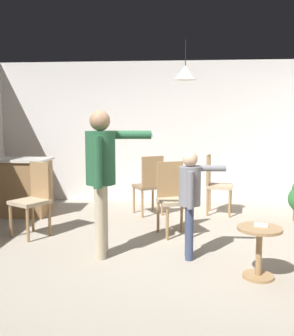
{
  "coord_description": "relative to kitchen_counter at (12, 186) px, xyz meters",
  "views": [
    {
      "loc": [
        0.26,
        -4.03,
        1.55
      ],
      "look_at": [
        -0.07,
        0.38,
        1.0
      ],
      "focal_mm": 39.59,
      "sensor_mm": 36.0,
      "label": 1
    }
  ],
  "objects": [
    {
      "name": "ceiling_light_pendant",
      "position": [
        2.85,
        -0.51,
        1.77
      ],
      "size": [
        0.32,
        0.32,
        0.55
      ],
      "color": "silver"
    },
    {
      "name": "person_adult",
      "position": [
        1.89,
        -1.84,
        0.56
      ],
      "size": [
        0.82,
        0.5,
        1.68
      ],
      "rotation": [
        0.0,
        0.0,
        -1.54
      ],
      "color": "tan",
      "rests_on": "ground"
    },
    {
      "name": "person_child",
      "position": [
        2.89,
        -1.82,
        0.28
      ],
      "size": [
        0.63,
        0.36,
        1.22
      ],
      "rotation": [
        0.0,
        0.0,
        -1.56
      ],
      "color": "#384260",
      "rests_on": "ground"
    },
    {
      "name": "dining_chair_near_wall",
      "position": [
        0.8,
        -1.09,
        0.07
      ],
      "size": [
        0.58,
        0.58,
        1.0
      ],
      "rotation": [
        0.0,
        0.0,
        2.61
      ],
      "color": "#99754C",
      "rests_on": "ground"
    },
    {
      "name": "wall_back",
      "position": [
        2.45,
        1.29,
        0.87
      ],
      "size": [
        6.4,
        0.1,
        2.7
      ],
      "primitive_type": "cube",
      "color": "silver",
      "rests_on": "ground"
    },
    {
      "name": "ground",
      "position": [
        2.45,
        -1.91,
        -0.48
      ],
      "size": [
        7.68,
        7.68,
        0.0
      ],
      "primitive_type": "plane",
      "color": "#9E9384"
    },
    {
      "name": "spare_remote_on_table",
      "position": [
        3.57,
        -2.29,
        0.06
      ],
      "size": [
        0.13,
        0.06,
        0.04
      ],
      "primitive_type": "cube",
      "rotation": [
        0.0,
        0.0,
        1.35
      ],
      "color": "white",
      "rests_on": "side_table_by_couch"
    },
    {
      "name": "dining_chair_spare",
      "position": [
        3.4,
        0.29,
        0.07
      ],
      "size": [
        0.49,
        0.49,
        1.0
      ],
      "rotation": [
        0.0,
        0.0,
        4.52
      ],
      "color": "#99754C",
      "rests_on": "ground"
    },
    {
      "name": "dining_chair_centre_back",
      "position": [
        2.69,
        -0.88,
        0.07
      ],
      "size": [
        0.55,
        0.55,
        1.0
      ],
      "rotation": [
        0.0,
        0.0,
        3.53
      ],
      "color": "#99754C",
      "rests_on": "ground"
    },
    {
      "name": "side_table_by_couch",
      "position": [
        3.55,
        -2.32,
        -0.15
      ],
      "size": [
        0.44,
        0.44,
        0.52
      ],
      "color": "#99754C",
      "rests_on": "ground"
    },
    {
      "name": "dining_chair_by_counter",
      "position": [
        2.3,
        0.12,
        0.07
      ],
      "size": [
        0.57,
        0.57,
        1.0
      ],
      "rotation": [
        0.0,
        0.0,
        0.5
      ],
      "color": "#99754C",
      "rests_on": "ground"
    },
    {
      "name": "kitchen_counter",
      "position": [
        0.0,
        0.0,
        0.0
      ],
      "size": [
        1.26,
        0.66,
        0.95
      ],
      "color": "olive",
      "rests_on": "ground"
    }
  ]
}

